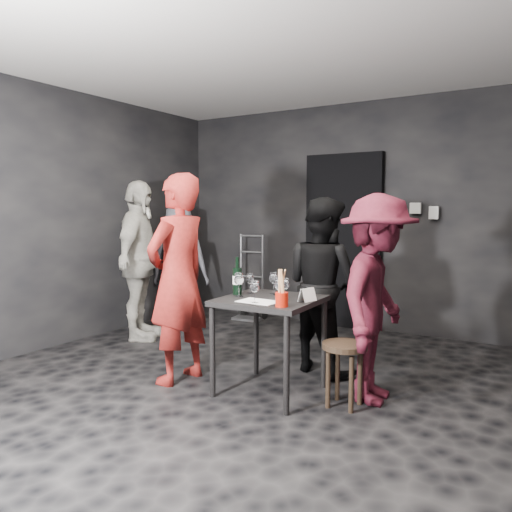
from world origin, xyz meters
The scene contains 25 objects.
floor centered at (0.00, 0.00, 0.00)m, with size 4.50×5.00×0.02m, color black.
ceiling centered at (0.00, 0.00, 2.70)m, with size 4.50×5.00×0.02m, color silver.
wall_back centered at (0.00, 2.50, 1.35)m, with size 4.50×0.04×2.70m, color black.
wall_left centered at (-2.25, 0.00, 1.35)m, with size 0.04×5.00×2.70m, color black.
doorway centered at (0.00, 2.44, 1.05)m, with size 0.95×0.10×2.10m, color black.
wallbox_upper centered at (0.85, 2.45, 1.45)m, with size 0.12×0.06×0.12m, color #B7B7B2.
wallbox_lower centered at (1.05, 2.45, 1.40)m, with size 0.10×0.06×0.14m, color #B7B7B2.
hand_truck centered at (-1.19, 2.22, 0.21)m, with size 0.37×0.32×1.11m.
tasting_table centered at (0.35, 0.05, 0.65)m, with size 0.72×0.72×0.75m.
stool centered at (0.96, 0.09, 0.37)m, with size 0.33×0.33×0.47m.
server_red centered at (-0.44, -0.11, 1.00)m, with size 0.73×0.48×2.00m, color maroon.
woman_black centered at (0.48, 0.76, 0.79)m, with size 0.77×0.42×1.58m, color black.
man_maroon centered at (1.11, 0.33, 0.80)m, with size 1.04×0.48×1.61m, color #4B111E.
bystander_cream centered at (-1.68, 0.70, 1.02)m, with size 1.20×0.57×2.04m, color beige.
bystander_grey centered at (-1.87, 1.60, 0.74)m, with size 0.72×0.39×1.47m, color slate.
tasting_mat centered at (0.35, -0.12, 0.75)m, with size 0.29×0.20×0.00m, color white.
wine_glass_a centered at (0.10, -0.01, 0.85)m, with size 0.08×0.08×0.21m, color white, non-canonical shape.
wine_glass_b centered at (0.10, 0.15, 0.84)m, with size 0.07×0.07×0.18m, color white, non-canonical shape.
wine_glass_c centered at (0.29, 0.22, 0.85)m, with size 0.08×0.08×0.20m, color white, non-canonical shape.
wine_glass_d centered at (0.36, -0.19, 0.84)m, with size 0.07×0.07×0.18m, color white, non-canonical shape.
wine_glass_e centered at (0.50, -0.08, 0.85)m, with size 0.08×0.08×0.21m, color white, non-canonical shape.
wine_glass_f centered at (0.48, 0.05, 0.84)m, with size 0.07×0.07×0.18m, color white, non-canonical shape.
wine_bottle centered at (0.04, 0.06, 0.87)m, with size 0.07×0.07×0.30m.
breadstick_cup centered at (0.59, -0.20, 0.88)m, with size 0.09×0.09×0.29m.
reserved_card centered at (0.64, 0.07, 0.80)m, with size 0.08×0.13×0.10m, color white, non-canonical shape.
Camera 1 is at (2.25, -3.26, 1.44)m, focal length 35.00 mm.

